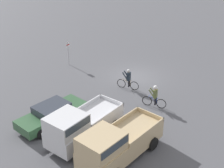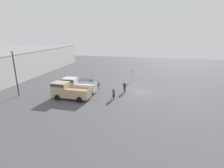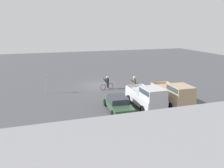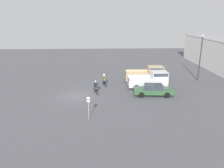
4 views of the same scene
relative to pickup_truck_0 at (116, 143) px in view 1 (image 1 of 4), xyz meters
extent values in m
plane|color=#4C4C51|center=(5.35, -9.61, -1.19)|extent=(80.00, 80.00, 0.00)
cube|color=tan|center=(-0.02, -0.47, -0.31)|extent=(2.15, 5.49, 1.06)
cube|color=tan|center=(0.04, 1.15, 0.69)|extent=(1.87, 2.24, 0.92)
cube|color=#333D47|center=(0.04, 1.15, 0.89)|extent=(1.92, 2.07, 0.41)
cube|color=tan|center=(-0.99, -1.52, 0.35)|extent=(0.21, 3.25, 0.25)
cube|color=tan|center=(0.87, -1.59, 0.35)|extent=(0.21, 3.25, 0.25)
cube|color=tan|center=(-0.12, -3.14, 0.35)|extent=(1.94, 0.15, 0.25)
cylinder|color=black|center=(1.02, 1.17, -0.79)|extent=(0.25, 0.80, 0.79)
cylinder|color=black|center=(-1.05, -2.12, -0.79)|extent=(0.25, 0.80, 0.79)
cylinder|color=black|center=(0.89, -2.19, -0.79)|extent=(0.25, 0.80, 0.79)
cube|color=silver|center=(2.78, -0.58, -0.35)|extent=(2.03, 5.19, 0.98)
cube|color=silver|center=(2.76, 0.97, 0.62)|extent=(1.83, 2.09, 0.96)
cube|color=#333D47|center=(2.76, 0.97, 0.83)|extent=(1.88, 1.93, 0.42)
cube|color=silver|center=(1.86, -1.62, 0.26)|extent=(0.13, 3.10, 0.25)
cube|color=silver|center=(3.73, -1.59, 0.26)|extent=(0.13, 3.10, 0.25)
cube|color=silver|center=(2.82, -3.12, 0.26)|extent=(1.95, 0.11, 0.25)
cylinder|color=black|center=(1.78, 1.01, -0.81)|extent=(0.23, 0.77, 0.77)
cylinder|color=black|center=(3.73, 1.04, -0.81)|extent=(0.23, 0.77, 0.77)
cylinder|color=black|center=(1.83, -2.19, -0.81)|extent=(0.23, 0.77, 0.77)
cylinder|color=black|center=(3.78, -2.16, -0.81)|extent=(0.23, 0.77, 0.77)
cube|color=#2D5133|center=(5.58, -0.38, -0.61)|extent=(2.05, 4.87, 0.59)
cube|color=#2D333D|center=(5.58, -0.38, -0.07)|extent=(1.71, 2.24, 0.48)
cylinder|color=black|center=(4.81, 1.20, -0.85)|extent=(0.22, 0.69, 0.68)
cylinder|color=black|center=(6.55, 1.09, -0.85)|extent=(0.22, 0.69, 0.68)
cylinder|color=black|center=(4.61, -1.84, -0.85)|extent=(0.22, 0.69, 0.68)
cylinder|color=black|center=(6.36, -1.96, -0.85)|extent=(0.22, 0.69, 0.68)
torus|color=black|center=(5.12, -7.27, -0.85)|extent=(0.72, 0.24, 0.73)
torus|color=black|center=(4.05, -7.56, -0.85)|extent=(0.72, 0.24, 0.73)
cylinder|color=tan|center=(4.59, -7.42, -0.67)|extent=(0.56, 0.19, 0.39)
cylinder|color=tan|center=(4.59, -7.42, -0.46)|extent=(0.60, 0.20, 0.04)
cylinder|color=tan|center=(4.40, -7.47, -0.67)|extent=(0.04, 0.04, 0.36)
cylinder|color=tan|center=(4.99, -7.31, -0.44)|extent=(0.14, 0.45, 0.02)
cylinder|color=black|center=(4.46, -7.36, -0.71)|extent=(0.15, 0.15, 0.55)
cylinder|color=black|center=(4.50, -7.53, -0.71)|extent=(0.15, 0.15, 0.55)
cube|color=#1E2833|center=(4.53, -7.43, -0.11)|extent=(0.33, 0.41, 0.66)
cylinder|color=#1E2833|center=(4.70, -7.21, -0.11)|extent=(0.55, 0.23, 0.71)
cylinder|color=#1E2833|center=(4.79, -7.54, -0.11)|extent=(0.55, 0.23, 0.71)
sphere|color=tan|center=(4.56, -7.42, 0.32)|extent=(0.20, 0.20, 0.20)
sphere|color=silver|center=(4.56, -7.42, 0.37)|extent=(0.22, 0.22, 0.22)
torus|color=black|center=(1.98, -6.18, -0.85)|extent=(0.72, 0.24, 0.74)
torus|color=black|center=(0.96, -6.46, -0.85)|extent=(0.72, 0.24, 0.74)
cylinder|color=#233D9E|center=(1.47, -6.32, -0.67)|extent=(0.54, 0.18, 0.39)
cylinder|color=#233D9E|center=(1.47, -6.32, -0.46)|extent=(0.57, 0.19, 0.04)
cylinder|color=#233D9E|center=(1.29, -6.37, -0.67)|extent=(0.04, 0.04, 0.36)
cylinder|color=#233D9E|center=(1.85, -6.21, -0.44)|extent=(0.14, 0.45, 0.02)
cylinder|color=black|center=(1.34, -6.26, -0.71)|extent=(0.15, 0.15, 0.55)
cylinder|color=black|center=(1.39, -6.43, -0.71)|extent=(0.15, 0.15, 0.55)
cube|color=#5B6638|center=(1.42, -6.33, -0.13)|extent=(0.33, 0.41, 0.61)
cylinder|color=#5B6638|center=(1.58, -6.11, -0.13)|extent=(0.53, 0.22, 0.66)
cylinder|color=#5B6638|center=(1.67, -6.44, -0.13)|extent=(0.53, 0.22, 0.66)
sphere|color=tan|center=(1.44, -6.32, 0.30)|extent=(0.25, 0.25, 0.25)
sphere|color=silver|center=(1.44, -6.32, 0.36)|extent=(0.28, 0.28, 0.28)
cylinder|color=#9E9EA3|center=(11.73, -7.88, -0.05)|extent=(0.06, 0.06, 2.29)
cube|color=white|center=(11.73, -7.88, 0.77)|extent=(0.08, 0.30, 0.45)
cube|color=red|center=(11.73, -7.88, 0.77)|extent=(0.08, 0.30, 0.10)
camera|label=1|loc=(-8.23, 10.68, 10.39)|focal=50.00mm
camera|label=2|loc=(-21.54, -11.22, 7.98)|focal=28.00mm
camera|label=3|loc=(11.74, 17.47, 6.36)|focal=35.00mm
camera|label=4|loc=(30.47, -6.53, 8.11)|focal=35.00mm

